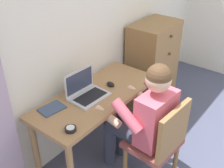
# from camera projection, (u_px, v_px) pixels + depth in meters

# --- Properties ---
(wall_back) EXTENTS (4.80, 0.05, 2.50)m
(wall_back) POSITION_uv_depth(u_px,v_px,m) (92.00, 23.00, 2.71)
(wall_back) COLOR silver
(wall_back) RESTS_ON ground_plane
(desk) EXTENTS (1.29, 0.55, 0.74)m
(desk) POSITION_uv_depth(u_px,v_px,m) (97.00, 105.00, 2.61)
(desk) COLOR #9E754C
(desk) RESTS_ON ground_plane
(dresser) EXTENTS (0.63, 0.44, 1.09)m
(dresser) POSITION_uv_depth(u_px,v_px,m) (152.00, 65.00, 3.48)
(dresser) COLOR olive
(dresser) RESTS_ON ground_plane
(chair) EXTENTS (0.44, 0.42, 0.89)m
(chair) POSITION_uv_depth(u_px,v_px,m) (160.00, 142.00, 2.36)
(chair) COLOR brown
(chair) RESTS_ON ground_plane
(person_seated) EXTENTS (0.55, 0.60, 1.21)m
(person_seated) POSITION_uv_depth(u_px,v_px,m) (143.00, 116.00, 2.37)
(person_seated) COLOR #33384C
(person_seated) RESTS_ON ground_plane
(laptop) EXTENTS (0.35, 0.26, 0.24)m
(laptop) POSITION_uv_depth(u_px,v_px,m) (86.00, 91.00, 2.50)
(laptop) COLOR #B7BABF
(laptop) RESTS_ON desk
(computer_mouse) EXTENTS (0.09, 0.11, 0.03)m
(computer_mouse) POSITION_uv_depth(u_px,v_px,m) (111.00, 84.00, 2.68)
(computer_mouse) COLOR black
(computer_mouse) RESTS_ON desk
(desk_clock) EXTENTS (0.09, 0.09, 0.03)m
(desk_clock) POSITION_uv_depth(u_px,v_px,m) (71.00, 129.00, 2.12)
(desk_clock) COLOR black
(desk_clock) RESTS_ON desk
(notebook_pad) EXTENTS (0.23, 0.18, 0.01)m
(notebook_pad) POSITION_uv_depth(u_px,v_px,m) (52.00, 108.00, 2.36)
(notebook_pad) COLOR #3D4C6B
(notebook_pad) RESTS_ON desk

